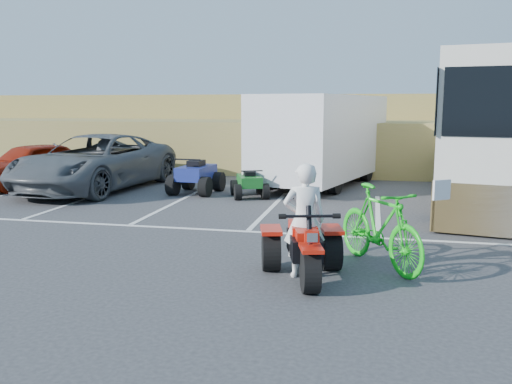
% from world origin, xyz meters
% --- Properties ---
extents(ground, '(100.00, 100.00, 0.00)m').
position_xyz_m(ground, '(0.00, 0.00, 0.00)').
color(ground, '#323235').
rests_on(ground, ground).
extents(parking_stripes, '(28.00, 5.16, 0.01)m').
position_xyz_m(parking_stripes, '(0.87, 4.07, 0.00)').
color(parking_stripes, white).
rests_on(parking_stripes, ground).
extents(grass_embankment, '(40.00, 8.50, 3.10)m').
position_xyz_m(grass_embankment, '(0.00, 15.48, 1.42)').
color(grass_embankment, olive).
rests_on(grass_embankment, ground).
extents(red_trike_atv, '(1.68, 1.99, 1.12)m').
position_xyz_m(red_trike_atv, '(1.57, -0.49, 0.00)').
color(red_trike_atv, red).
rests_on(red_trike_atv, ground).
extents(rider, '(0.73, 0.57, 1.78)m').
position_xyz_m(rider, '(1.54, -0.34, 0.89)').
color(rider, white).
rests_on(rider, ground).
extents(green_dirt_bike, '(1.80, 2.21, 1.35)m').
position_xyz_m(green_dirt_bike, '(2.68, 0.42, 0.67)').
color(green_dirt_bike, '#14BF19').
rests_on(green_dirt_bike, ground).
extents(grey_pickup, '(3.48, 6.47, 1.73)m').
position_xyz_m(grey_pickup, '(-5.96, 6.98, 0.86)').
color(grey_pickup, '#4E5256').
rests_on(grey_pickup, ground).
extents(red_car, '(2.99, 4.53, 1.43)m').
position_xyz_m(red_car, '(-8.37, 7.18, 0.72)').
color(red_car, maroon).
rests_on(red_car, ground).
extents(cargo_trailer, '(4.18, 6.76, 2.94)m').
position_xyz_m(cargo_trailer, '(0.88, 9.49, 1.59)').
color(cargo_trailer, silver).
rests_on(cargo_trailer, ground).
extents(rv_motorhome, '(4.49, 10.71, 3.74)m').
position_xyz_m(rv_motorhome, '(5.98, 7.87, 1.62)').
color(rv_motorhome, silver).
rests_on(rv_motorhome, ground).
extents(quad_atv_blue, '(1.40, 1.79, 1.11)m').
position_xyz_m(quad_atv_blue, '(-2.65, 6.98, 0.00)').
color(quad_atv_blue, navy).
rests_on(quad_atv_blue, ground).
extents(quad_atv_green, '(1.37, 1.56, 0.85)m').
position_xyz_m(quad_atv_green, '(-0.92, 6.61, 0.00)').
color(quad_atv_green, '#16621F').
rests_on(quad_atv_green, ground).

